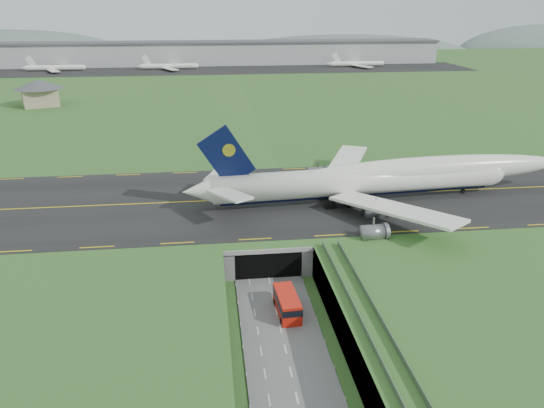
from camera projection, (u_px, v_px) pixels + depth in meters
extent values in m
plane|color=#356327|center=(274.00, 302.00, 87.76)|extent=(900.00, 900.00, 0.00)
cube|color=gray|center=(274.00, 287.00, 86.69)|extent=(800.00, 800.00, 6.00)
cube|color=slate|center=(280.00, 328.00, 80.78)|extent=(12.00, 75.00, 0.20)
cube|color=black|center=(255.00, 199.00, 116.17)|extent=(800.00, 44.00, 0.18)
cube|color=gray|center=(262.00, 227.00, 103.41)|extent=(16.00, 22.00, 1.00)
cube|color=gray|center=(227.00, 240.00, 103.51)|extent=(2.00, 22.00, 6.00)
cube|color=gray|center=(297.00, 237.00, 105.09)|extent=(2.00, 22.00, 6.00)
cube|color=black|center=(265.00, 252.00, 99.85)|extent=(12.00, 12.00, 5.00)
cube|color=#A8A8A3|center=(269.00, 251.00, 93.13)|extent=(17.00, 0.50, 0.80)
cube|color=#A8A8A3|center=(374.00, 333.00, 69.78)|extent=(3.00, 53.00, 0.50)
cube|color=gray|center=(364.00, 329.00, 69.35)|extent=(0.06, 53.00, 1.00)
cube|color=gray|center=(385.00, 327.00, 69.67)|extent=(0.06, 53.00, 1.00)
cylinder|color=#A8A8A3|center=(397.00, 402.00, 62.05)|extent=(0.90, 0.90, 5.60)
cylinder|color=#A8A8A3|center=(367.00, 341.00, 73.17)|extent=(0.90, 0.90, 5.60)
cylinder|color=#A8A8A3|center=(346.00, 296.00, 84.29)|extent=(0.90, 0.90, 5.60)
cylinder|color=white|center=(358.00, 181.00, 113.24)|extent=(62.91, 10.71, 5.90)
sphere|color=white|center=(491.00, 172.00, 119.00)|extent=(6.21, 6.21, 5.78)
cone|color=white|center=(198.00, 191.00, 106.98)|extent=(6.86, 6.08, 5.60)
ellipsoid|color=white|center=(432.00, 170.00, 115.88)|extent=(62.69, 10.23, 6.19)
ellipsoid|color=black|center=(487.00, 169.00, 118.57)|extent=(4.31, 2.89, 2.06)
cylinder|color=black|center=(358.00, 191.00, 114.06)|extent=(59.52, 7.06, 2.48)
cube|color=white|center=(344.00, 165.00, 127.40)|extent=(17.73, 27.69, 2.48)
cube|color=white|center=(222.00, 173.00, 113.82)|extent=(7.86, 10.95, 0.94)
cube|color=white|center=(394.00, 209.00, 100.42)|extent=(20.93, 26.42, 2.48)
cube|color=white|center=(229.00, 194.00, 101.17)|extent=(8.94, 10.78, 0.94)
cube|color=black|center=(227.00, 157.00, 105.60)|extent=(11.72, 1.46, 13.04)
cylinder|color=yellow|center=(229.00, 150.00, 105.19)|extent=(2.62, 0.84, 2.58)
cylinder|color=slate|center=(347.00, 184.00, 122.73)|extent=(5.01, 3.40, 3.04)
cylinder|color=slate|center=(317.00, 173.00, 130.78)|extent=(5.01, 3.40, 3.04)
cylinder|color=slate|center=(375.00, 212.00, 106.70)|extent=(5.01, 3.40, 3.04)
cylinder|color=slate|center=(373.00, 233.00, 97.05)|extent=(5.01, 3.40, 3.04)
cylinder|color=black|center=(463.00, 191.00, 119.31)|extent=(1.05, 0.54, 1.01)
cube|color=black|center=(339.00, 199.00, 113.90)|extent=(6.01, 6.86, 1.29)
cube|color=red|center=(287.00, 304.00, 83.93)|extent=(3.57, 8.44, 3.31)
cube|color=black|center=(287.00, 300.00, 83.69)|extent=(3.64, 8.55, 1.10)
cube|color=black|center=(287.00, 311.00, 84.42)|extent=(3.31, 7.87, 0.55)
cylinder|color=black|center=(282.00, 321.00, 81.60)|extent=(0.44, 1.01, 0.99)
cylinder|color=black|center=(275.00, 302.00, 86.67)|extent=(0.44, 1.01, 0.99)
cylinder|color=black|center=(300.00, 319.00, 82.08)|extent=(0.44, 1.01, 0.99)
cylinder|color=black|center=(292.00, 301.00, 87.15)|extent=(0.44, 1.01, 0.99)
cube|color=tan|center=(40.00, 97.00, 218.88)|extent=(17.22, 17.22, 7.14)
cone|color=#4C4C51|center=(38.00, 84.00, 216.97)|extent=(25.26, 25.26, 3.57)
cube|color=#B2B2B2|center=(219.00, 53.00, 361.02)|extent=(300.00, 22.00, 15.00)
cube|color=#4C4C51|center=(219.00, 42.00, 358.34)|extent=(302.00, 24.00, 1.20)
cube|color=black|center=(221.00, 70.00, 335.84)|extent=(320.00, 50.00, 0.08)
cylinder|color=white|center=(55.00, 68.00, 328.19)|extent=(34.00, 3.20, 3.20)
cylinder|color=white|center=(169.00, 66.00, 336.07)|extent=(34.00, 3.20, 3.20)
cylinder|color=white|center=(357.00, 64.00, 349.83)|extent=(34.00, 3.20, 3.20)
ellipsoid|color=slate|center=(12.00, 63.00, 467.51)|extent=(220.00, 77.00, 56.00)
ellipsoid|color=slate|center=(343.00, 59.00, 501.30)|extent=(260.00, 91.00, 44.00)
ellipsoid|color=slate|center=(541.00, 56.00, 523.83)|extent=(180.00, 63.00, 60.00)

